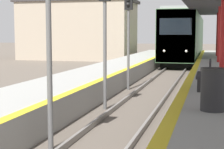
{
  "coord_description": "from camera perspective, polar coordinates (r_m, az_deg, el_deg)",
  "views": [
    {
      "loc": [
        2.42,
        -1.16,
        2.6
      ],
      "look_at": [
        -3.7,
        21.98,
        -0.0
      ],
      "focal_mm": 60.0,
      "sensor_mm": 36.0,
      "label": 1
    }
  ],
  "objects": [
    {
      "name": "train",
      "position": [
        37.87,
        11.21,
        5.68
      ],
      "size": [
        2.78,
        22.98,
        4.6
      ],
      "color": "black",
      "rests_on": "ground"
    },
    {
      "name": "signal_near",
      "position": [
        8.33,
        -9.72,
        10.32
      ],
      "size": [
        0.36,
        0.31,
        4.6
      ],
      "color": "#595959",
      "rests_on": "ground"
    },
    {
      "name": "signal_mid",
      "position": [
        12.76,
        -1.12,
        8.94
      ],
      "size": [
        0.36,
        0.31,
        4.6
      ],
      "color": "#595959",
      "rests_on": "ground"
    },
    {
      "name": "signal_far",
      "position": [
        17.37,
        2.52,
        8.21
      ],
      "size": [
        0.36,
        0.31,
        4.6
      ],
      "color": "#595959",
      "rests_on": "ground"
    },
    {
      "name": "trash_bin",
      "position": [
        8.81,
        15.17,
        -2.2
      ],
      "size": [
        0.59,
        0.59,
        0.98
      ],
      "color": "#262628",
      "rests_on": "platform_right"
    },
    {
      "name": "bench",
      "position": [
        12.23,
        14.13,
        0.12
      ],
      "size": [
        0.44,
        1.78,
        0.92
      ],
      "color": "#28282D",
      "rests_on": "platform_right"
    },
    {
      "name": "station_building",
      "position": [
        39.1,
        -5.13,
        6.82
      ],
      "size": [
        11.74,
        6.6,
        6.05
      ],
      "color": "tan",
      "rests_on": "ground"
    }
  ]
}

